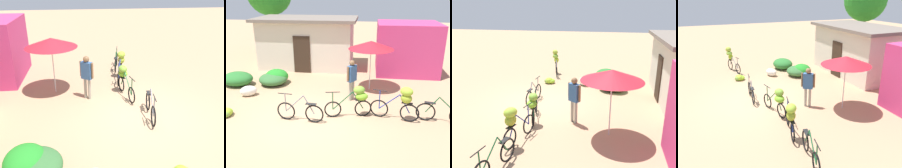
# 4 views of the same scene
# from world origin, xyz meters

# --- Properties ---
(ground_plane) EXTENTS (60.00, 60.00, 0.00)m
(ground_plane) POSITION_xyz_m (0.00, 0.00, 0.00)
(ground_plane) COLOR tan
(building_low) EXTENTS (5.68, 3.17, 2.83)m
(building_low) POSITION_xyz_m (-1.50, 6.53, 1.44)
(building_low) COLOR beige
(building_low) RESTS_ON ground
(shop_pink) EXTENTS (3.20, 2.80, 2.67)m
(shop_pink) POSITION_xyz_m (4.09, 6.09, 1.34)
(shop_pink) COLOR #C2356D
(shop_pink) RESTS_ON ground
(hedge_bush_front_left) EXTENTS (1.44, 1.20, 0.65)m
(hedge_bush_front_left) POSITION_xyz_m (-4.04, 2.86, 0.32)
(hedge_bush_front_left) COLOR #2B702E
(hedge_bush_front_left) RESTS_ON ground
(hedge_bush_front_right) EXTENTS (1.33, 1.31, 0.56)m
(hedge_bush_front_right) POSITION_xyz_m (-2.41, 3.17, 0.28)
(hedge_bush_front_right) COLOR #356833
(hedge_bush_front_right) RESTS_ON ground
(hedge_bush_mid) EXTENTS (1.12, 1.01, 0.69)m
(hedge_bush_mid) POSITION_xyz_m (-2.31, 3.39, 0.34)
(hedge_bush_mid) COLOR #238625
(hedge_bush_mid) RESTS_ON ground
(market_umbrella) EXTENTS (1.97, 1.97, 2.22)m
(market_umbrella) POSITION_xyz_m (2.16, 3.11, 2.05)
(market_umbrella) COLOR beige
(market_umbrella) RESTS_ON ground
(bicycle_near_pile) EXTENTS (1.67, 0.23, 0.99)m
(bicycle_near_pile) POSITION_xyz_m (-0.18, -0.18, 0.36)
(bicycle_near_pile) COLOR black
(bicycle_near_pile) RESTS_ON ground
(bicycle_center_loaded) EXTENTS (1.66, 0.48, 1.15)m
(bicycle_center_loaded) POSITION_xyz_m (1.70, 0.40, 0.70)
(bicycle_center_loaded) COLOR black
(bicycle_center_loaded) RESTS_ON ground
(bicycle_by_shop) EXTENTS (1.66, 0.59, 1.26)m
(bicycle_by_shop) POSITION_xyz_m (3.25, 0.29, 0.76)
(bicycle_by_shop) COLOR black
(bicycle_by_shop) RESTS_ON ground
(bicycle_rightmost) EXTENTS (1.71, 0.39, 0.95)m
(bicycle_rightmost) POSITION_xyz_m (4.63, 0.30, 0.36)
(bicycle_rightmost) COLOR black
(bicycle_rightmost) RESTS_ON ground
(banana_pile_on_ground) EXTENTS (0.60, 0.67, 0.32)m
(banana_pile_on_ground) POSITION_xyz_m (-2.93, -0.17, 0.14)
(banana_pile_on_ground) COLOR #76BC25
(banana_pile_on_ground) RESTS_ON ground
(produce_sack) EXTENTS (0.83, 0.74, 0.44)m
(produce_sack) POSITION_xyz_m (-2.96, 1.72, 0.22)
(produce_sack) COLOR silver
(produce_sack) RESTS_ON ground
(person_vendor) EXTENTS (0.39, 0.49, 1.69)m
(person_vendor) POSITION_xyz_m (1.44, 1.84, 1.04)
(person_vendor) COLOR gray
(person_vendor) RESTS_ON ground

